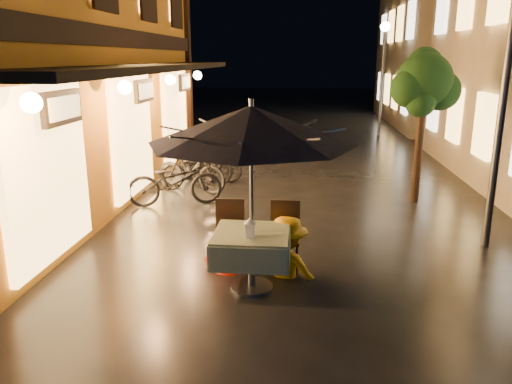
# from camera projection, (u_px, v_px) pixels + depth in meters

# --- Properties ---
(ground) EXTENTS (90.00, 90.00, 0.00)m
(ground) POSITION_uv_depth(u_px,v_px,m) (297.00, 294.00, 6.40)
(ground) COLOR black
(ground) RESTS_ON ground
(west_building) EXTENTS (5.90, 11.40, 7.40)m
(west_building) POSITION_uv_depth(u_px,v_px,m) (12.00, 17.00, 9.79)
(west_building) COLOR gold
(west_building) RESTS_ON ground
(east_building_far) EXTENTS (7.30, 10.30, 7.30)m
(east_building_far) POSITION_uv_depth(u_px,v_px,m) (474.00, 41.00, 22.07)
(east_building_far) COLOR #BFAC92
(east_building_far) RESTS_ON ground
(street_tree) EXTENTS (1.43, 1.20, 3.15)m
(street_tree) POSITION_uv_depth(u_px,v_px,m) (425.00, 84.00, 9.89)
(street_tree) COLOR black
(street_tree) RESTS_ON ground
(streetlamp_near) EXTENTS (0.36, 0.36, 4.23)m
(streetlamp_near) POSITION_uv_depth(u_px,v_px,m) (509.00, 59.00, 7.29)
(streetlamp_near) COLOR #59595E
(streetlamp_near) RESTS_ON ground
(streetlamp_far) EXTENTS (0.36, 0.36, 4.23)m
(streetlamp_far) POSITION_uv_depth(u_px,v_px,m) (383.00, 58.00, 18.82)
(streetlamp_far) COLOR #59595E
(streetlamp_far) RESTS_ON ground
(cafe_table) EXTENTS (0.99, 0.99, 0.78)m
(cafe_table) POSITION_uv_depth(u_px,v_px,m) (252.00, 246.00, 6.42)
(cafe_table) COLOR #59595E
(cafe_table) RESTS_ON ground
(patio_umbrella) EXTENTS (2.59, 2.59, 2.46)m
(patio_umbrella) POSITION_uv_depth(u_px,v_px,m) (251.00, 125.00, 6.01)
(patio_umbrella) COLOR #59595E
(patio_umbrella) RESTS_ON ground
(cafe_chair_left) EXTENTS (0.42, 0.42, 0.97)m
(cafe_chair_left) POSITION_uv_depth(u_px,v_px,m) (229.00, 230.00, 7.18)
(cafe_chair_left) COLOR black
(cafe_chair_left) RESTS_ON ground
(cafe_chair_right) EXTENTS (0.42, 0.42, 0.97)m
(cafe_chair_right) POSITION_uv_depth(u_px,v_px,m) (285.00, 232.00, 7.10)
(cafe_chair_right) COLOR black
(cafe_chair_right) RESTS_ON ground
(table_lantern) EXTENTS (0.16, 0.16, 0.25)m
(table_lantern) POSITION_uv_depth(u_px,v_px,m) (250.00, 226.00, 6.16)
(table_lantern) COLOR white
(table_lantern) RESTS_ON cafe_table
(person_orange) EXTENTS (0.77, 0.64, 1.43)m
(person_orange) POSITION_uv_depth(u_px,v_px,m) (226.00, 221.00, 7.00)
(person_orange) COLOR red
(person_orange) RESTS_ON ground
(person_yellow) EXTENTS (1.16, 0.85, 1.62)m
(person_yellow) POSITION_uv_depth(u_px,v_px,m) (287.00, 219.00, 6.81)
(person_yellow) COLOR #FFAC05
(person_yellow) RESTS_ON ground
(bicycle_0) EXTENTS (2.03, 1.22, 1.01)m
(bicycle_0) POSITION_uv_depth(u_px,v_px,m) (175.00, 181.00, 10.15)
(bicycle_0) COLOR black
(bicycle_0) RESTS_ON ground
(bicycle_1) EXTENTS (1.79, 0.97, 1.03)m
(bicycle_1) POSITION_uv_depth(u_px,v_px,m) (191.00, 170.00, 11.10)
(bicycle_1) COLOR black
(bicycle_1) RESTS_ON ground
(bicycle_2) EXTENTS (1.74, 0.99, 0.86)m
(bicycle_2) POSITION_uv_depth(u_px,v_px,m) (197.00, 168.00, 11.70)
(bicycle_2) COLOR black
(bicycle_2) RESTS_ON ground
(bicycle_3) EXTENTS (1.59, 0.65, 0.93)m
(bicycle_3) POSITION_uv_depth(u_px,v_px,m) (211.00, 163.00, 12.10)
(bicycle_3) COLOR black
(bicycle_3) RESTS_ON ground
(bicycle_4) EXTENTS (1.78, 0.87, 0.89)m
(bicycle_4) POSITION_uv_depth(u_px,v_px,m) (208.00, 150.00, 13.94)
(bicycle_4) COLOR black
(bicycle_4) RESTS_ON ground
(bicycle_5) EXTENTS (1.55, 0.74, 0.90)m
(bicycle_5) POSITION_uv_depth(u_px,v_px,m) (208.00, 146.00, 14.54)
(bicycle_5) COLOR black
(bicycle_5) RESTS_ON ground
(bicycle_6) EXTENTS (1.84, 0.75, 0.95)m
(bicycle_6) POSITION_uv_depth(u_px,v_px,m) (229.00, 139.00, 15.65)
(bicycle_6) COLOR black
(bicycle_6) RESTS_ON ground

